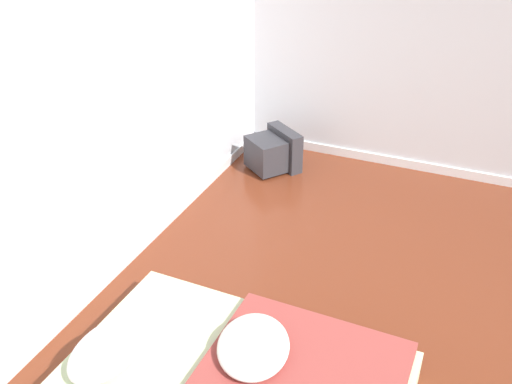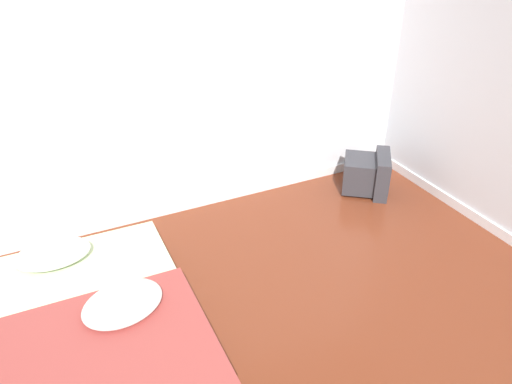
{
  "view_description": "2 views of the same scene",
  "coord_description": "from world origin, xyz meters",
  "views": [
    {
      "loc": [
        -2.52,
        0.34,
        2.61
      ],
      "look_at": [
        0.76,
        1.75,
        0.54
      ],
      "focal_mm": 40.0,
      "sensor_mm": 36.0,
      "label": 1
    },
    {
      "loc": [
        -0.69,
        -1.17,
        2.44
      ],
      "look_at": [
        0.68,
        1.65,
        0.6
      ],
      "focal_mm": 35.0,
      "sensor_mm": 36.0,
      "label": 2
    }
  ],
  "objects": [
    {
      "name": "mattress_bed",
      "position": [
        -0.57,
        1.29,
        0.14
      ],
      "size": [
        1.17,
        1.83,
        0.36
      ],
      "color": "beige",
      "rests_on": "ground_plane"
    },
    {
      "name": "crt_tv",
      "position": [
        2.11,
        2.15,
        0.18
      ],
      "size": [
        0.58,
        0.58,
        0.39
      ],
      "color": "#333338",
      "rests_on": "ground_plane"
    },
    {
      "name": "wall_back",
      "position": [
        -0.02,
        2.61,
        1.29
      ],
      "size": [
        7.69,
        0.08,
        2.6
      ],
      "color": "silver",
      "rests_on": "ground_plane"
    }
  ]
}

